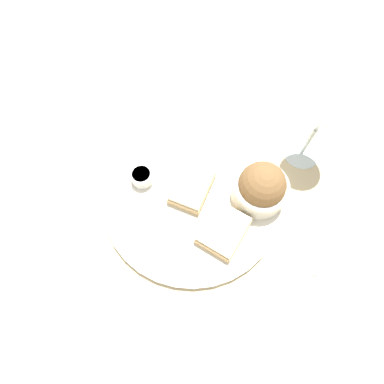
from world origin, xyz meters
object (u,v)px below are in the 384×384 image
(salad_bowl, at_px, (261,187))
(cheese_toast_near, at_px, (223,230))
(fork, at_px, (340,238))
(wine_glass, at_px, (322,121))
(sauce_ramekin, at_px, (142,176))
(cheese_toast_far, at_px, (192,187))

(salad_bowl, xyz_separation_m, cheese_toast_near, (-0.11, -0.00, -0.02))
(fork, bearing_deg, salad_bowl, 105.27)
(wine_glass, xyz_separation_m, fork, (-0.11, -0.17, -0.11))
(cheese_toast_near, bearing_deg, sauce_ramekin, 98.97)
(cheese_toast_far, relative_size, wine_glass, 0.71)
(wine_glass, bearing_deg, cheese_toast_far, 155.43)
(cheese_toast_near, height_order, fork, cheese_toast_near)
(salad_bowl, distance_m, fork, 0.18)
(salad_bowl, distance_m, sauce_ramekin, 0.24)
(salad_bowl, xyz_separation_m, fork, (0.05, -0.17, -0.05))
(cheese_toast_near, distance_m, wine_glass, 0.27)
(salad_bowl, height_order, fork, salad_bowl)
(cheese_toast_far, distance_m, fork, 0.30)
(cheese_toast_near, distance_m, cheese_toast_far, 0.11)
(wine_glass, bearing_deg, fork, -122.56)
(salad_bowl, height_order, sauce_ramekin, salad_bowl)
(cheese_toast_far, distance_m, wine_glass, 0.27)
(sauce_ramekin, xyz_separation_m, fork, (0.18, -0.36, -0.03))
(cheese_toast_near, bearing_deg, salad_bowl, 0.93)
(cheese_toast_near, relative_size, cheese_toast_far, 0.95)
(sauce_ramekin, relative_size, cheese_toast_near, 0.42)
(cheese_toast_near, xyz_separation_m, wine_glass, (0.26, -0.00, 0.09))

